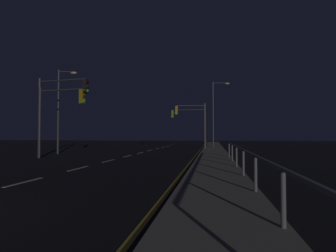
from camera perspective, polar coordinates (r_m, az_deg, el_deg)
name	(u,v)px	position (r m, az deg, el deg)	size (l,w,h in m)	color
ground_plane	(129,156)	(22.40, -7.86, -6.00)	(112.00, 112.00, 0.00)	black
sidewalk_right	(214,156)	(21.44, 9.35, -5.99)	(2.31, 77.00, 0.14)	gray
lane_markings_center	(141,153)	(25.76, -5.60, -5.44)	(0.14, 50.00, 0.01)	silver
lane_edge_line	(198,152)	(26.46, 6.22, -5.34)	(0.14, 53.00, 0.01)	gold
traffic_light_overhead_east	(190,119)	(36.70, 4.49, 1.46)	(4.75, 0.34, 5.02)	#4C4C51
traffic_light_mid_right	(59,108)	(20.86, -21.21, 3.50)	(3.75, 0.73, 5.01)	#38383D
traffic_light_near_left	(191,117)	(31.59, 4.75, 1.89)	(3.50, 0.61, 5.03)	#4C4C51
traffic_light_far_left	(60,101)	(21.22, -21.21, 4.78)	(4.07, 0.72, 5.73)	#38383D
street_lamp_across_street	(216,108)	(34.98, 9.65, 3.61)	(2.10, 0.36, 8.03)	#38383D
street_lamp_corner	(61,104)	(25.88, -20.92, 4.27)	(1.58, 0.60, 7.26)	#2D3033
barrier_fence	(243,156)	(10.81, 15.07, -5.87)	(0.09, 17.77, 0.98)	#59595E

